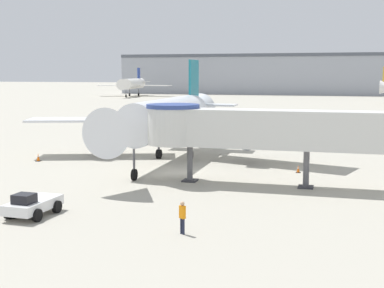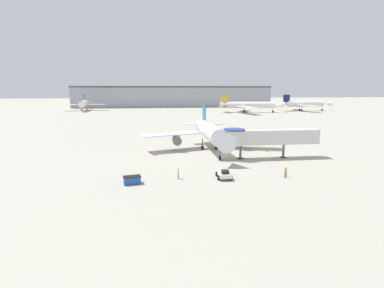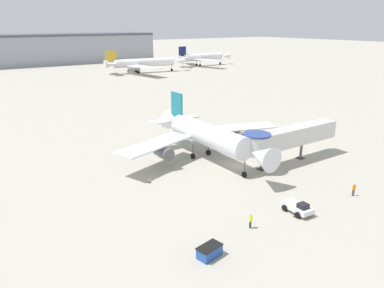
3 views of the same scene
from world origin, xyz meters
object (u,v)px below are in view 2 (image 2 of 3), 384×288
at_px(ground_crew_wing_walker, 286,171).
at_px(background_jet_gold_tail, 249,105).
at_px(jet_bridge, 264,137).
at_px(traffic_cone_port_wing, 156,154).
at_px(pushback_tug_white, 224,174).
at_px(traffic_cone_starboard_wing, 267,150).
at_px(traffic_cone_apron_front, 219,177).
at_px(background_jet_blue_tail, 84,104).
at_px(main_airplane, 211,132).
at_px(service_container_blue, 132,180).
at_px(ground_crew_marshaller, 178,173).
at_px(background_jet_navy_tail, 304,104).

height_order(ground_crew_wing_walker, background_jet_gold_tail, background_jet_gold_tail).
xyz_separation_m(jet_bridge, traffic_cone_port_wing, (-21.22, 5.31, -3.91)).
distance_m(pushback_tug_white, traffic_cone_starboard_wing, 22.91).
xyz_separation_m(jet_bridge, traffic_cone_starboard_wing, (3.07, 5.93, -3.97)).
bearing_deg(jet_bridge, pushback_tug_white, -131.57).
bearing_deg(background_jet_gold_tail, traffic_cone_apron_front, 169.06).
xyz_separation_m(ground_crew_wing_walker, background_jet_blue_tail, (-63.43, 152.42, 3.48)).
bearing_deg(traffic_cone_apron_front, background_jet_gold_tail, 70.39).
height_order(main_airplane, ground_crew_wing_walker, main_airplane).
bearing_deg(traffic_cone_port_wing, ground_crew_wing_walker, -43.18).
bearing_deg(main_airplane, ground_crew_wing_walker, -70.87).
height_order(service_container_blue, ground_crew_marshaller, ground_crew_marshaller).
xyz_separation_m(traffic_cone_port_wing, traffic_cone_apron_front, (9.41, -18.10, 0.05)).
distance_m(jet_bridge, pushback_tug_white, 16.76).
bearing_deg(background_jet_gold_tail, main_airplane, 166.76).
bearing_deg(background_jet_gold_tail, ground_crew_wing_walker, 173.38).
bearing_deg(main_airplane, ground_crew_marshaller, -113.99).
bearing_deg(ground_crew_wing_walker, background_jet_blue_tail, -33.81).
bearing_deg(traffic_cone_apron_front, traffic_cone_starboard_wing, 51.54).
bearing_deg(background_jet_blue_tail, ground_crew_wing_walker, -75.28).
height_order(main_airplane, traffic_cone_apron_front, main_airplane).
bearing_deg(traffic_cone_apron_front, jet_bridge, 47.31).
relative_size(ground_crew_marshaller, background_jet_blue_tail, 0.06).
distance_m(jet_bridge, traffic_cone_starboard_wing, 7.77).
bearing_deg(service_container_blue, jet_bridge, 28.38).
bearing_deg(ground_crew_marshaller, traffic_cone_starboard_wing, 137.42).
bearing_deg(ground_crew_marshaller, jet_bridge, 130.52).
bearing_deg(background_jet_navy_tail, ground_crew_wing_walker, 153.33).
relative_size(traffic_cone_apron_front, ground_crew_marshaller, 0.50).
xyz_separation_m(service_container_blue, traffic_cone_port_wing, (3.49, 18.66, -0.23)).
xyz_separation_m(traffic_cone_starboard_wing, background_jet_navy_tail, (68.38, 115.67, 4.13)).
relative_size(service_container_blue, traffic_cone_port_wing, 3.65).
bearing_deg(traffic_cone_apron_front, main_airplane, 82.70).
relative_size(main_airplane, pushback_tug_white, 8.18).
bearing_deg(background_jet_navy_tail, service_container_blue, 146.25).
relative_size(jet_bridge, background_jet_gold_tail, 0.47).
bearing_deg(traffic_cone_port_wing, main_airplane, 14.40).
relative_size(main_airplane, background_jet_gold_tail, 0.77).
height_order(ground_crew_marshaller, background_jet_navy_tail, background_jet_navy_tail).
height_order(pushback_tug_white, service_container_blue, pushback_tug_white).
xyz_separation_m(traffic_cone_port_wing, background_jet_navy_tail, (92.66, 116.29, 4.07)).
relative_size(traffic_cone_apron_front, background_jet_blue_tail, 0.03).
distance_m(pushback_tug_white, ground_crew_marshaller, 7.02).
relative_size(ground_crew_marshaller, ground_crew_wing_walker, 0.97).
distance_m(traffic_cone_port_wing, background_jet_blue_tail, 140.85).
bearing_deg(background_jet_blue_tail, ground_crew_marshaller, -80.58).
bearing_deg(background_jet_navy_tail, traffic_cone_apron_front, 149.94).
height_order(traffic_cone_starboard_wing, ground_crew_wing_walker, ground_crew_wing_walker).
height_order(ground_crew_wing_walker, background_jet_blue_tail, background_jet_blue_tail).
distance_m(ground_crew_marshaller, ground_crew_wing_walker, 16.54).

